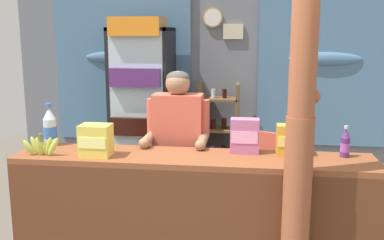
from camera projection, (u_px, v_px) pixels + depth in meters
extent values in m
plane|color=#665B51|center=(194.00, 236.00, 4.06)|extent=(7.38, 7.38, 0.00)
cube|color=slate|center=(212.00, 68.00, 5.50)|extent=(4.91, 0.12, 2.78)
cube|color=teal|center=(122.00, 48.00, 5.51)|extent=(1.71, 0.04, 2.31)
ellipsoid|color=teal|center=(122.00, 57.00, 5.51)|extent=(0.94, 0.10, 0.16)
cube|color=teal|center=(325.00, 49.00, 5.20)|extent=(1.54, 0.04, 2.31)
ellipsoid|color=teal|center=(325.00, 59.00, 5.20)|extent=(0.85, 0.10, 0.16)
cylinder|color=tan|center=(213.00, 18.00, 5.31)|extent=(0.24, 0.03, 0.24)
cylinder|color=white|center=(213.00, 18.00, 5.29)|extent=(0.20, 0.01, 0.20)
cube|color=beige|center=(233.00, 31.00, 5.31)|extent=(0.24, 0.02, 0.18)
cube|color=brown|center=(193.00, 158.00, 3.10)|extent=(2.50, 0.46, 0.04)
cube|color=brown|center=(189.00, 237.00, 2.99)|extent=(2.50, 0.04, 0.94)
cube|color=brown|center=(34.00, 215.00, 3.36)|extent=(0.08, 0.42, 0.94)
cube|color=brown|center=(368.00, 234.00, 3.04)|extent=(0.08, 0.42, 0.94)
cylinder|color=#995133|center=(296.00, 222.00, 2.77)|extent=(0.17, 0.17, 1.33)
cylinder|color=#995133|center=(306.00, 0.00, 2.51)|extent=(0.16, 0.16, 1.33)
ellipsoid|color=#995133|center=(315.00, 97.00, 2.60)|extent=(0.06, 0.05, 0.08)
cube|color=black|center=(149.00, 105.00, 5.49)|extent=(0.68, 0.04, 1.87)
cube|color=black|center=(117.00, 109.00, 5.24)|extent=(0.04, 0.63, 1.87)
cube|color=black|center=(170.00, 110.00, 5.16)|extent=(0.04, 0.63, 1.87)
cube|color=black|center=(142.00, 29.00, 5.02)|extent=(0.68, 0.63, 0.04)
cube|color=black|center=(145.00, 182.00, 5.38)|extent=(0.68, 0.63, 0.08)
cube|color=silver|center=(137.00, 109.00, 4.90)|extent=(0.62, 0.02, 1.71)
cylinder|color=#B7B7BC|center=(161.00, 115.00, 4.84)|extent=(0.02, 0.02, 0.40)
cube|color=silver|center=(144.00, 130.00, 5.25)|extent=(0.60, 0.55, 0.02)
cube|color=black|center=(141.00, 123.00, 5.10)|extent=(0.56, 0.51, 0.20)
cube|color=silver|center=(143.00, 84.00, 5.14)|extent=(0.60, 0.55, 0.02)
cube|color=#56286B|center=(140.00, 76.00, 5.00)|extent=(0.56, 0.51, 0.20)
cube|color=silver|center=(142.00, 36.00, 5.04)|extent=(0.60, 0.55, 0.02)
cube|color=orange|center=(139.00, 26.00, 4.89)|extent=(0.56, 0.51, 0.20)
cube|color=brown|center=(200.00, 134.00, 5.38)|extent=(0.04, 0.28, 1.23)
cube|color=brown|center=(237.00, 135.00, 5.32)|extent=(0.04, 0.28, 1.23)
cube|color=brown|center=(219.00, 99.00, 5.27)|extent=(0.44, 0.28, 0.02)
cylinder|color=silver|center=(213.00, 93.00, 5.26)|extent=(0.05, 0.05, 0.11)
cylinder|color=black|center=(224.00, 94.00, 5.25)|extent=(0.05, 0.05, 0.11)
cube|color=brown|center=(218.00, 129.00, 5.34)|extent=(0.44, 0.28, 0.02)
cylinder|color=black|center=(213.00, 124.00, 5.33)|extent=(0.06, 0.06, 0.11)
cylinder|color=black|center=(224.00, 123.00, 5.32)|extent=(0.06, 0.06, 0.13)
cube|color=brown|center=(218.00, 159.00, 5.41)|extent=(0.44, 0.28, 0.02)
cylinder|color=#56286B|center=(213.00, 152.00, 5.40)|extent=(0.06, 0.06, 0.16)
cylinder|color=black|center=(224.00, 152.00, 5.38)|extent=(0.07, 0.07, 0.15)
cube|color=#E5563D|center=(285.00, 170.00, 4.55)|extent=(0.59, 0.59, 0.04)
cube|color=#E5563D|center=(278.00, 154.00, 4.34)|extent=(0.39, 0.22, 0.40)
cylinder|color=#E5563D|center=(309.00, 189.00, 4.64)|extent=(0.04, 0.04, 0.44)
cylinder|color=#E5563D|center=(275.00, 182.00, 4.85)|extent=(0.04, 0.04, 0.44)
cylinder|color=#E5563D|center=(295.00, 200.00, 4.33)|extent=(0.04, 0.04, 0.44)
cylinder|color=#E5563D|center=(260.00, 192.00, 4.54)|extent=(0.04, 0.04, 0.44)
cube|color=#E5563D|center=(305.00, 162.00, 4.41)|extent=(0.21, 0.37, 0.03)
cube|color=#E5563D|center=(268.00, 156.00, 4.63)|extent=(0.21, 0.37, 0.03)
cylinder|color=#28282D|center=(169.00, 206.00, 3.66)|extent=(0.11, 0.11, 0.84)
cylinder|color=#28282D|center=(188.00, 207.00, 3.63)|extent=(0.11, 0.11, 0.84)
cube|color=#D15B47|center=(178.00, 126.00, 3.51)|extent=(0.39, 0.20, 0.51)
sphere|color=#997051|center=(178.00, 83.00, 3.45)|extent=(0.19, 0.19, 0.19)
ellipsoid|color=#4C4742|center=(178.00, 78.00, 3.45)|extent=(0.18, 0.18, 0.10)
cylinder|color=#D15B47|center=(152.00, 117.00, 3.53)|extent=(0.08, 0.08, 0.29)
cylinder|color=#997051|center=(148.00, 139.00, 3.41)|extent=(0.07, 0.26, 0.07)
sphere|color=#997051|center=(144.00, 143.00, 3.28)|extent=(0.08, 0.08, 0.08)
cylinder|color=#D15B47|center=(204.00, 118.00, 3.47)|extent=(0.08, 0.08, 0.29)
cylinder|color=#997051|center=(202.00, 141.00, 3.36)|extent=(0.07, 0.26, 0.07)
sphere|color=#997051|center=(200.00, 145.00, 3.23)|extent=(0.08, 0.08, 0.08)
cylinder|color=silver|center=(50.00, 132.00, 3.38)|extent=(0.10, 0.10, 0.20)
cone|color=silver|center=(49.00, 113.00, 3.35)|extent=(0.10, 0.10, 0.09)
cylinder|color=blue|center=(49.00, 105.00, 3.34)|extent=(0.04, 0.04, 0.03)
cylinder|color=blue|center=(50.00, 132.00, 3.38)|extent=(0.10, 0.10, 0.09)
cylinder|color=#56286B|center=(345.00, 147.00, 3.06)|extent=(0.06, 0.06, 0.14)
cone|color=#56286B|center=(346.00, 133.00, 3.04)|extent=(0.06, 0.06, 0.06)
cylinder|color=silver|center=(346.00, 127.00, 3.03)|extent=(0.03, 0.03, 0.02)
cylinder|color=purple|center=(345.00, 147.00, 3.06)|extent=(0.07, 0.07, 0.06)
cube|color=#EAD14C|center=(96.00, 140.00, 3.08)|extent=(0.21, 0.16, 0.22)
cube|color=#FFFF8C|center=(92.00, 143.00, 3.00)|extent=(0.19, 0.00, 0.08)
cube|color=gold|center=(290.00, 140.00, 3.11)|extent=(0.18, 0.12, 0.21)
cube|color=#FFE26D|center=(290.00, 142.00, 3.05)|extent=(0.16, 0.00, 0.07)
cube|color=#B76699|center=(245.00, 136.00, 3.16)|extent=(0.20, 0.11, 0.25)
cube|color=#F7A5D8|center=(245.00, 138.00, 3.10)|extent=(0.18, 0.00, 0.09)
ellipsoid|color=#B7C647|center=(29.00, 148.00, 3.11)|extent=(0.10, 0.04, 0.13)
ellipsoid|color=#B7C647|center=(35.00, 146.00, 3.12)|extent=(0.08, 0.04, 0.14)
ellipsoid|color=#B7C647|center=(39.00, 147.00, 3.10)|extent=(0.06, 0.03, 0.14)
ellipsoid|color=#B7C647|center=(45.00, 148.00, 3.12)|extent=(0.04, 0.04, 0.12)
ellipsoid|color=#B7C647|center=(49.00, 147.00, 3.10)|extent=(0.07, 0.04, 0.15)
ellipsoid|color=#B7C647|center=(53.00, 147.00, 3.09)|extent=(0.11, 0.04, 0.15)
cylinder|color=olive|center=(41.00, 137.00, 3.09)|extent=(0.02, 0.02, 0.05)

